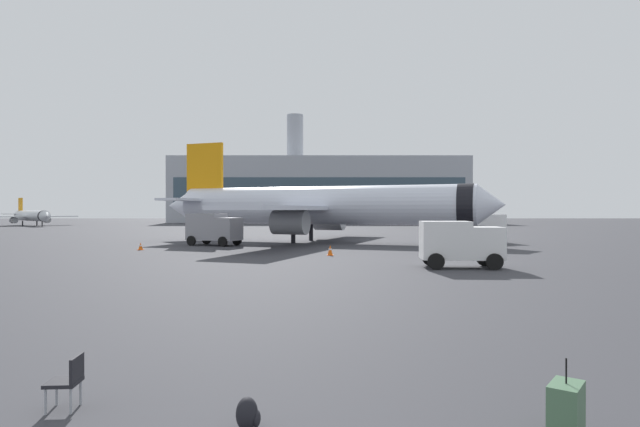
# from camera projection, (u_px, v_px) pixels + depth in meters

# --- Properties ---
(airplane_at_gate) EXTENTS (34.64, 31.70, 10.50)m
(airplane_at_gate) POSITION_uv_depth(u_px,v_px,m) (317.00, 206.00, 51.44)
(airplane_at_gate) COLOR silver
(airplane_at_gate) RESTS_ON ground
(airplane_taxiing) EXTENTS (16.19, 16.15, 5.90)m
(airplane_taxiing) POSITION_uv_depth(u_px,v_px,m) (29.00, 216.00, 105.74)
(airplane_taxiing) COLOR silver
(airplane_taxiing) RESTS_ON ground
(service_truck) EXTENTS (5.28, 4.01, 2.90)m
(service_truck) POSITION_uv_depth(u_px,v_px,m) (212.00, 228.00, 46.67)
(service_truck) COLOR gray
(service_truck) RESTS_ON ground
(fuel_truck) EXTENTS (6.25, 3.32, 3.20)m
(fuel_truck) POSITION_uv_depth(u_px,v_px,m) (470.00, 225.00, 51.52)
(fuel_truck) COLOR white
(fuel_truck) RESTS_ON ground
(cargo_van) EXTENTS (4.52, 2.57, 2.60)m
(cargo_van) POSITION_uv_depth(u_px,v_px,m) (458.00, 242.00, 28.51)
(cargo_van) COLOR white
(cargo_van) RESTS_ON ground
(safety_cone_near) EXTENTS (0.44, 0.44, 0.76)m
(safety_cone_near) POSITION_uv_depth(u_px,v_px,m) (329.00, 250.00, 36.40)
(safety_cone_near) COLOR #F2590C
(safety_cone_near) RESTS_ON ground
(safety_cone_mid) EXTENTS (0.44, 0.44, 0.61)m
(safety_cone_mid) POSITION_uv_depth(u_px,v_px,m) (139.00, 246.00, 41.37)
(safety_cone_mid) COLOR #F2590C
(safety_cone_mid) RESTS_ON ground
(safety_cone_far) EXTENTS (0.44, 0.44, 0.64)m
(safety_cone_far) POSITION_uv_depth(u_px,v_px,m) (443.00, 248.00, 38.82)
(safety_cone_far) COLOR #F2590C
(safety_cone_far) RESTS_ON ground
(rolling_suitcase) EXTENTS (0.70, 0.75, 1.10)m
(rolling_suitcase) POSITION_uv_depth(u_px,v_px,m) (564.00, 408.00, 7.30)
(rolling_suitcase) COLOR #476B4C
(rolling_suitcase) RESTS_ON ground
(traveller_backpack) EXTENTS (0.36, 0.40, 0.48)m
(traveller_backpack) POSITION_uv_depth(u_px,v_px,m) (246.00, 414.00, 7.47)
(traveller_backpack) COLOR black
(traveller_backpack) RESTS_ON ground
(gate_chair) EXTENTS (0.51, 0.51, 0.86)m
(gate_chair) POSITION_uv_depth(u_px,v_px,m) (66.00, 379.00, 8.22)
(gate_chair) COLOR black
(gate_chair) RESTS_ON ground
(terminal_building) EXTENTS (77.88, 19.11, 29.14)m
(terminal_building) POSITION_uv_depth(u_px,v_px,m) (317.00, 190.00, 139.49)
(terminal_building) COLOR #9EA3AD
(terminal_building) RESTS_ON ground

